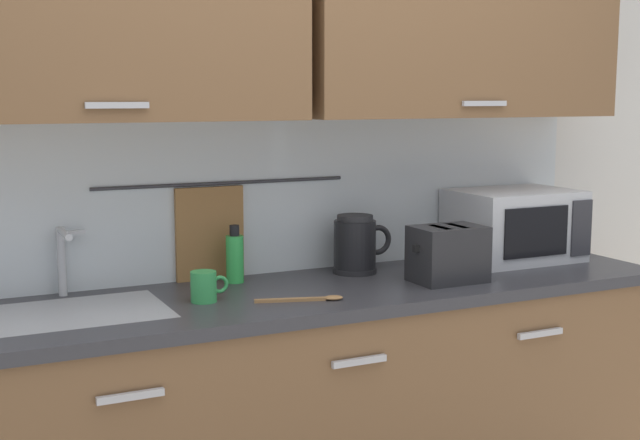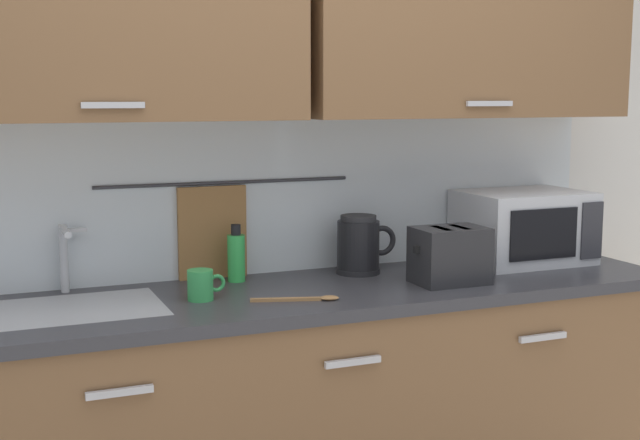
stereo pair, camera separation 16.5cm
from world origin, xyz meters
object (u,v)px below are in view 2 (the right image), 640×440
object	(u,v)px
wooden_spoon	(306,299)
electric_kettle	(359,245)
microwave	(523,227)
mug_near_sink	(201,285)
toaster	(450,255)
dish_soap_bottle	(236,256)

from	to	relation	value
wooden_spoon	electric_kettle	bearing A→B (deg)	43.58
microwave	mug_near_sink	bearing A→B (deg)	-174.22
microwave	electric_kettle	distance (m)	0.66
microwave	wooden_spoon	bearing A→B (deg)	-165.21
microwave	toaster	distance (m)	0.50
microwave	electric_kettle	xyz separation A→B (m)	(-0.66, 0.05, -0.03)
electric_kettle	mug_near_sink	size ratio (longest dim) A/B	1.89
microwave	dish_soap_bottle	world-z (taller)	microwave
dish_soap_bottle	mug_near_sink	distance (m)	0.28
dish_soap_bottle	toaster	size ratio (longest dim) A/B	0.77
mug_near_sink	toaster	size ratio (longest dim) A/B	0.47
toaster	wooden_spoon	world-z (taller)	toaster
wooden_spoon	toaster	bearing A→B (deg)	4.94
dish_soap_bottle	toaster	world-z (taller)	dish_soap_bottle
dish_soap_bottle	wooden_spoon	world-z (taller)	dish_soap_bottle
microwave	dish_soap_bottle	bearing A→B (deg)	175.47
mug_near_sink	wooden_spoon	world-z (taller)	mug_near_sink
toaster	wooden_spoon	bearing A→B (deg)	-175.06
electric_kettle	toaster	bearing A→B (deg)	-51.48
microwave	mug_near_sink	xyz separation A→B (m)	(-1.28, -0.13, -0.09)
mug_near_sink	toaster	xyz separation A→B (m)	(0.84, -0.08, 0.05)
wooden_spoon	microwave	bearing A→B (deg)	14.79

